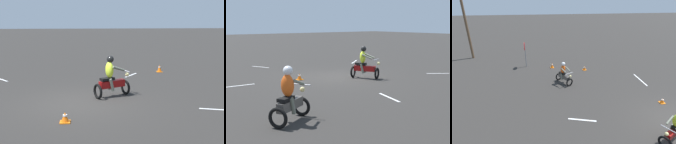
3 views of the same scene
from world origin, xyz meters
TOP-DOWN VIEW (x-y plane):
  - ground_plane at (0.00, 0.00)m, footprint 120.00×120.00m
  - motorcycle_rider_foreground at (-0.80, 1.19)m, footprint 1.19×1.52m
  - traffic_cone_near_left at (2.09, -0.43)m, footprint 0.32×0.32m
  - traffic_cone_mid_left at (-5.97, 4.31)m, footprint 0.32×0.32m
  - lane_stripe_n at (1.21, 4.87)m, footprint 0.52×1.48m
  - lane_stripe_nw at (-5.16, 2.57)m, footprint 1.14×0.81m

SIDE VIEW (x-z plane):
  - ground_plane at x=0.00m, z-range 0.00..0.00m
  - lane_stripe_n at x=1.21m, z-range 0.00..0.01m
  - lane_stripe_nw at x=-5.16m, z-range 0.00..0.01m
  - traffic_cone_near_left at x=2.09m, z-range -0.01..0.32m
  - traffic_cone_mid_left at x=-5.97m, z-range -0.01..0.41m
  - motorcycle_rider_foreground at x=-0.80m, z-range -0.10..1.56m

